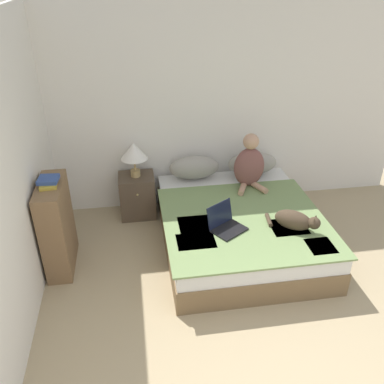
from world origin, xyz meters
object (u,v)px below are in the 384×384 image
cat_tabby (295,220)px  table_lamp (134,152)px  bookshelf (57,226)px  pillow_far (252,163)px  nightstand (137,195)px  person_sitting (249,165)px  pillow_near (194,167)px  laptop_open (226,224)px  book_stack_top (48,181)px  bed (239,227)px

cat_tabby → table_lamp: 2.04m
cat_tabby → bookshelf: (-2.41, 0.37, -0.07)m
pillow_far → nightstand: pillow_far is taller
person_sitting → table_lamp: size_ratio=1.55×
pillow_near → laptop_open: 1.18m
pillow_far → cat_tabby: bearing=-86.3°
laptop_open → book_stack_top: book_stack_top is taller
nightstand → table_lamp: table_lamp is taller
pillow_far → table_lamp: table_lamp is taller
cat_tabby → bookshelf: bookshelf is taller
bookshelf → laptop_open: bearing=-8.8°
pillow_far → table_lamp: 1.52m
bed → book_stack_top: size_ratio=8.04×
cat_tabby → pillow_far: bearing=130.8°
bed → person_sitting: bearing=65.9°
pillow_near → bookshelf: bearing=-150.2°
pillow_far → book_stack_top: 2.53m
bed → pillow_near: size_ratio=3.19×
book_stack_top → cat_tabby: bearing=-8.8°
nightstand → table_lamp: size_ratio=1.27×
bed → table_lamp: (-1.11, 0.82, 0.65)m
pillow_far → person_sitting: size_ratio=0.94×
pillow_far → bookshelf: 2.50m
pillow_near → bookshelf: bookshelf is taller
pillow_far → person_sitting: bearing=-114.2°
laptop_open → book_stack_top: bearing=138.4°
table_lamp → book_stack_top: book_stack_top is taller
table_lamp → laptop_open: bearing=-52.6°
cat_tabby → nightstand: bearing=178.6°
pillow_near → table_lamp: size_ratio=1.45×
laptop_open → cat_tabby: bearing=-41.5°
bed → person_sitting: person_sitting is taller
laptop_open → bookshelf: bookshelf is taller
cat_tabby → book_stack_top: bearing=-151.6°
person_sitting → cat_tabby: size_ratio=1.44×
bed → nightstand: (-1.11, 0.82, 0.05)m
bookshelf → nightstand: bearing=46.2°
pillow_far → bed: bearing=-114.2°
pillow_near → person_sitting: size_ratio=0.94×
laptop_open → bookshelf: size_ratio=0.45×
person_sitting → table_lamp: person_sitting is taller
person_sitting → laptop_open: 1.02m
pillow_near → person_sitting: person_sitting is taller
laptop_open → table_lamp: (-0.88, 1.15, 0.36)m
bookshelf → book_stack_top: size_ratio=3.89×
pillow_far → cat_tabby: 1.28m
pillow_near → table_lamp: 0.78m
bookshelf → cat_tabby: bearing=-8.8°
pillow_far → cat_tabby: (0.08, -1.28, -0.05)m
cat_tabby → table_lamp: size_ratio=1.07×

